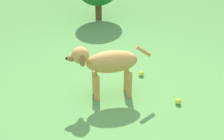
% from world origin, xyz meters
% --- Properties ---
extents(ground, '(14.00, 14.00, 0.00)m').
position_xyz_m(ground, '(0.00, 0.00, 0.00)').
color(ground, '#548C42').
extents(dog, '(0.79, 0.57, 0.62)m').
position_xyz_m(dog, '(-0.03, 0.15, 0.41)').
color(dog, '#C69347').
rests_on(dog, ground).
extents(tennis_ball_0, '(0.07, 0.07, 0.07)m').
position_xyz_m(tennis_ball_0, '(0.59, 0.15, 0.03)').
color(tennis_ball_0, '#C3D735').
rests_on(tennis_ball_0, ground).
extents(tennis_ball_1, '(0.07, 0.07, 0.07)m').
position_xyz_m(tennis_ball_1, '(0.38, -0.52, 0.03)').
color(tennis_ball_1, '#C2DF2F').
rests_on(tennis_ball_1, ground).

